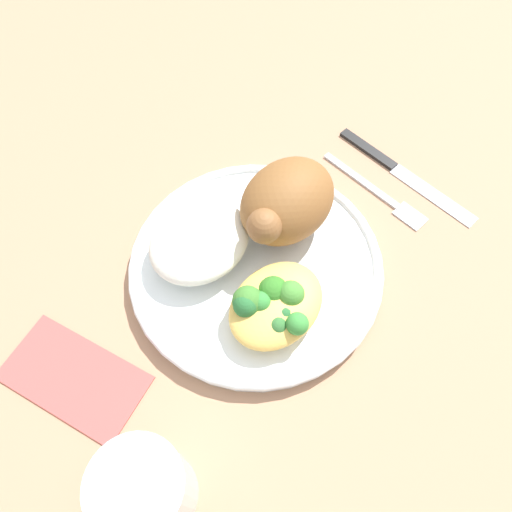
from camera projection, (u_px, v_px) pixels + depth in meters
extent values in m
plane|color=#A6795A|center=(256.00, 270.00, 0.50)|extent=(2.00, 2.00, 0.00)
cylinder|color=white|center=(256.00, 267.00, 0.49)|extent=(0.25, 0.25, 0.01)
torus|color=white|center=(256.00, 263.00, 0.48)|extent=(0.26, 0.26, 0.01)
ellipsoid|color=brown|center=(287.00, 201.00, 0.47)|extent=(0.11, 0.08, 0.07)
sphere|color=brown|center=(267.00, 228.00, 0.44)|extent=(0.03, 0.03, 0.03)
ellipsoid|color=white|center=(199.00, 241.00, 0.47)|extent=(0.11, 0.09, 0.04)
ellipsoid|color=#E9BB55|center=(276.00, 305.00, 0.44)|extent=(0.10, 0.08, 0.03)
sphere|color=#368638|center=(260.00, 302.00, 0.43)|extent=(0.02, 0.02, 0.02)
sphere|color=#276931|center=(246.00, 305.00, 0.43)|extent=(0.02, 0.02, 0.02)
sphere|color=#3E7B2E|center=(248.00, 301.00, 0.43)|extent=(0.03, 0.03, 0.03)
sphere|color=#388937|center=(297.00, 324.00, 0.42)|extent=(0.02, 0.02, 0.02)
sphere|color=#2A6632|center=(285.00, 315.00, 0.43)|extent=(0.02, 0.02, 0.02)
sphere|color=#327524|center=(273.00, 292.00, 0.44)|extent=(0.03, 0.03, 0.03)
sphere|color=#316A31|center=(278.00, 326.00, 0.42)|extent=(0.02, 0.02, 0.02)
sphere|color=#458933|center=(291.00, 294.00, 0.43)|extent=(0.03, 0.03, 0.03)
cube|color=#B2B2B7|center=(362.00, 180.00, 0.55)|extent=(0.02, 0.11, 0.01)
cube|color=#B2B2B7|center=(410.00, 216.00, 0.53)|extent=(0.02, 0.04, 0.00)
cube|color=black|center=(368.00, 148.00, 0.58)|extent=(0.02, 0.08, 0.01)
cube|color=#B2B2B7|center=(433.00, 194.00, 0.54)|extent=(0.03, 0.11, 0.00)
cylinder|color=silver|center=(146.00, 490.00, 0.35)|extent=(0.07, 0.07, 0.09)
cube|color=#DB4C47|center=(74.00, 377.00, 0.44)|extent=(0.10, 0.15, 0.00)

